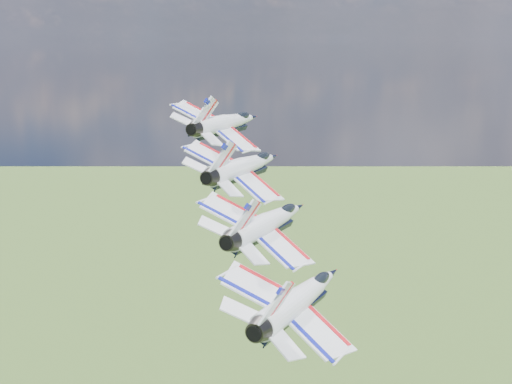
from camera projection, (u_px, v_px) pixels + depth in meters
The scene contains 4 objects.
jet_0 at pixel (227, 122), 78.19m from camera, with size 10.08×14.93×4.46m, color white, non-canonical shape.
jet_1 at pixel (245, 166), 69.30m from camera, with size 10.08×14.93×4.46m, color white, non-canonical shape.
jet_2 at pixel (269, 222), 60.40m from camera, with size 10.08×14.93×4.46m, color white, non-canonical shape.
jet_3 at pixel (301, 298), 51.51m from camera, with size 10.08×14.93×4.46m, color silver, non-canonical shape.
Camera 1 is at (41.46, -30.26, 174.76)m, focal length 50.00 mm.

